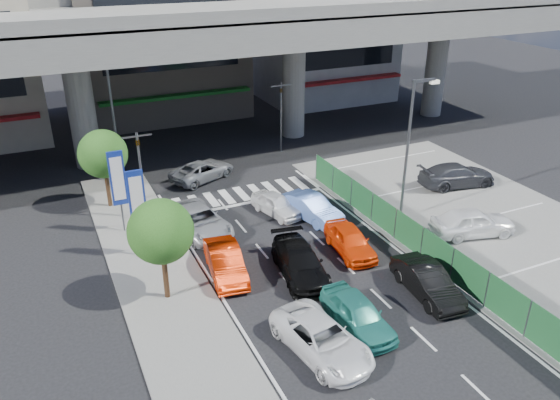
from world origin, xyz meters
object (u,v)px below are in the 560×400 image
taxi_orange_left (225,262)px  parked_sedan_white (473,222)px  signboard_near (137,202)px  sedan_white_front_mid (277,204)px  signboard_far (118,181)px  taxi_teal_mid (358,314)px  sedan_black_mid (300,262)px  traffic_light_right (281,100)px  street_lamp_left (116,112)px  kei_truck_front_right (312,208)px  traffic_cone (415,237)px  taxi_orange_right (350,241)px  parked_sedan_dgrey (457,175)px  hatch_black_mid_right (427,282)px  sedan_white_mid_left (322,339)px  traffic_light_left (139,155)px  crossing_wagon_silver (203,170)px  tree_near (161,232)px  street_lamp_right (411,139)px  tree_far (103,154)px

taxi_orange_left → parked_sedan_white: 13.43m
signboard_near → sedan_white_front_mid: 8.55m
signboard_far → taxi_teal_mid: signboard_far is taller
taxi_teal_mid → taxi_orange_left: 6.97m
sedan_black_mid → traffic_light_right: bearing=77.4°
street_lamp_left → kei_truck_front_right: 13.77m
taxi_orange_left → traffic_cone: size_ratio=5.41×
taxi_orange_left → sedan_black_mid: same height
taxi_orange_right → parked_sedan_dgrey: size_ratio=0.79×
hatch_black_mid_right → parked_sedan_dgrey: parked_sedan_dgrey is taller
sedan_black_mid → taxi_orange_right: bearing=23.1°
signboard_far → sedan_white_mid_left: 14.12m
traffic_light_left → sedan_white_mid_left: traffic_light_left is taller
sedan_white_front_mid → crossing_wagon_silver: crossing_wagon_silver is taller
hatch_black_mid_right → kei_truck_front_right: size_ratio=1.00×
traffic_light_right → signboard_near: (-12.70, -11.01, -0.87)m
traffic_light_left → tree_near: bearing=-95.7°
parked_sedan_white → sedan_white_mid_left: bearing=125.9°
signboard_far → taxi_orange_left: (3.60, -6.26, -2.37)m
street_lamp_right → hatch_black_mid_right: bearing=-118.4°
street_lamp_right → taxi_orange_left: 11.96m
signboard_near → signboard_far: size_ratio=1.00×
tree_far → taxi_orange_right: (10.24, -10.45, -2.71)m
traffic_light_left → traffic_cone: traffic_light_left is taller
street_lamp_right → parked_sedan_dgrey: street_lamp_right is taller
signboard_near → tree_far: bearing=95.3°
traffic_light_left → sedan_white_mid_left: size_ratio=1.11×
sedan_white_mid_left → hatch_black_mid_right: 6.25m
taxi_orange_right → tree_far: bearing=141.2°
tree_near → taxi_orange_left: size_ratio=1.15×
signboard_near → sedan_white_mid_left: bearing=-64.7°
tree_near → taxi_orange_right: tree_near is taller
signboard_far → taxi_teal_mid: size_ratio=1.16×
signboard_near → tree_far: 6.54m
traffic_light_left → traffic_light_right: 13.63m
kei_truck_front_right → parked_sedan_dgrey: parked_sedan_dgrey is taller
traffic_light_right → hatch_black_mid_right: size_ratio=1.24×
crossing_wagon_silver → taxi_orange_right: bearing=174.2°
tree_near → sedan_white_front_mid: tree_near is taller
tree_far → street_lamp_right: bearing=-29.6°
taxi_teal_mid → parked_sedan_white: 10.54m
taxi_teal_mid → sedan_white_front_mid: taxi_teal_mid is taller
signboard_far → street_lamp_right: bearing=-18.7°
street_lamp_left → parked_sedan_dgrey: (19.35, -9.71, -3.98)m
signboard_far → parked_sedan_dgrey: signboard_far is taller
tree_far → sedan_white_mid_left: bearing=-72.1°
hatch_black_mid_right → parked_sedan_white: (5.68, 3.37, 0.13)m
taxi_orange_left → traffic_light_left: bearing=114.8°
traffic_light_right → street_lamp_left: bearing=-175.2°
taxi_teal_mid → parked_sedan_white: size_ratio=0.90×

